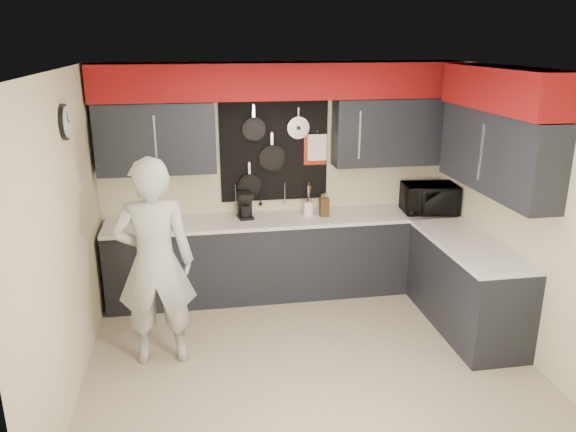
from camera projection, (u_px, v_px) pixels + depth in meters
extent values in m
plane|color=tan|center=(308.00, 359.00, 5.20)|extent=(4.00, 4.00, 0.00)
cube|color=beige|center=(279.00, 178.00, 6.44)|extent=(4.00, 0.01, 2.60)
cube|color=black|center=(156.00, 138.00, 5.92)|extent=(1.24, 0.32, 0.75)
cube|color=black|center=(392.00, 132.00, 6.34)|extent=(1.34, 0.32, 0.75)
cube|color=maroon|center=(281.00, 81.00, 5.94)|extent=(3.94, 0.36, 0.38)
cube|color=black|center=(274.00, 151.00, 6.32)|extent=(1.22, 0.03, 1.15)
cylinder|color=black|center=(254.00, 129.00, 6.17)|extent=(0.26, 0.04, 0.26)
cylinder|color=black|center=(272.00, 158.00, 6.30)|extent=(0.30, 0.04, 0.30)
cylinder|color=black|center=(250.00, 186.00, 6.36)|extent=(0.27, 0.04, 0.27)
cylinder|color=silver|center=(298.00, 128.00, 6.26)|extent=(0.25, 0.02, 0.25)
cube|color=#AA270D|center=(315.00, 150.00, 6.38)|extent=(0.26, 0.01, 0.34)
cube|color=white|center=(317.00, 148.00, 6.36)|extent=(0.22, 0.01, 0.30)
cylinder|color=silver|center=(236.00, 195.00, 6.38)|extent=(0.01, 0.01, 0.20)
cylinder|color=silver|center=(260.00, 194.00, 6.42)|extent=(0.01, 0.01, 0.20)
cylinder|color=silver|center=(285.00, 193.00, 6.47)|extent=(0.01, 0.01, 0.20)
cylinder|color=silver|center=(309.00, 192.00, 6.52)|extent=(0.01, 0.01, 0.20)
cube|color=beige|center=(523.00, 214.00, 5.12)|extent=(0.01, 3.50, 2.60)
cube|color=black|center=(497.00, 152.00, 5.22)|extent=(0.32, 1.70, 0.75)
cube|color=maroon|center=(502.00, 89.00, 5.04)|extent=(0.36, 1.70, 0.38)
cube|color=beige|center=(66.00, 240.00, 4.48)|extent=(0.01, 3.50, 2.60)
cylinder|color=black|center=(64.00, 122.00, 4.59)|extent=(0.04, 0.30, 0.30)
cylinder|color=white|center=(67.00, 122.00, 4.59)|extent=(0.01, 0.26, 0.26)
cube|color=black|center=(283.00, 257.00, 6.42)|extent=(3.90, 0.60, 0.88)
cube|color=white|center=(283.00, 219.00, 6.27)|extent=(3.90, 0.63, 0.04)
cube|color=black|center=(466.00, 287.00, 5.67)|extent=(0.60, 1.60, 0.88)
cube|color=white|center=(469.00, 244.00, 5.52)|extent=(0.63, 1.60, 0.04)
cube|color=black|center=(287.00, 298.00, 6.30)|extent=(3.90, 0.06, 0.10)
imported|color=black|center=(429.00, 198.00, 6.41)|extent=(0.63, 0.46, 0.33)
cube|color=#382112|center=(324.00, 207.00, 6.29)|extent=(0.10, 0.10, 0.21)
cylinder|color=white|center=(309.00, 208.00, 6.34)|extent=(0.12, 0.12, 0.15)
cube|color=black|center=(245.00, 217.00, 6.25)|extent=(0.18, 0.22, 0.03)
cube|color=black|center=(244.00, 203.00, 6.27)|extent=(0.17, 0.07, 0.27)
cube|color=black|center=(245.00, 195.00, 6.17)|extent=(0.18, 0.22, 0.05)
cylinder|color=black|center=(245.00, 211.00, 6.21)|extent=(0.10, 0.10, 0.12)
imported|color=#BBBAB8|center=(155.00, 263.00, 4.91)|extent=(0.70, 0.47, 1.91)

